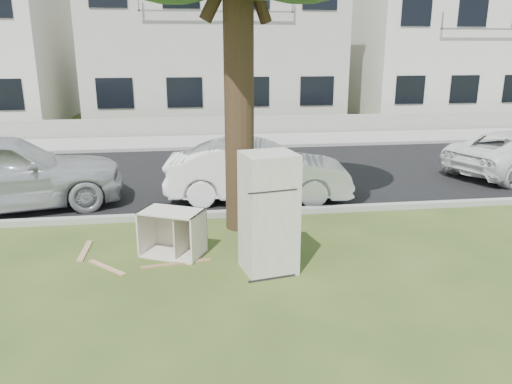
{
  "coord_description": "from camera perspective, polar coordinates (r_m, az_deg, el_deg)",
  "views": [
    {
      "loc": [
        -1.36,
        -7.22,
        3.32
      ],
      "look_at": [
        -0.26,
        0.6,
        1.04
      ],
      "focal_mm": 35.0,
      "sensor_mm": 36.0,
      "label": 1
    }
  ],
  "objects": [
    {
      "name": "low_wall",
      "position": [
        20.09,
        -4.06,
        7.57
      ],
      "size": [
        120.0,
        0.15,
        0.7
      ],
      "primitive_type": "cube",
      "color": "gray",
      "rests_on": "ground"
    },
    {
      "name": "fridge",
      "position": [
        7.53,
        1.45,
        -2.43
      ],
      "size": [
        0.88,
        0.84,
        1.85
      ],
      "primitive_type": "cube",
      "rotation": [
        0.0,
        0.0,
        0.19
      ],
      "color": "beige",
      "rests_on": "ground"
    },
    {
      "name": "road",
      "position": [
        13.7,
        -2.06,
        2.1
      ],
      "size": [
        120.0,
        7.0,
        0.01
      ],
      "primitive_type": "cube",
      "color": "black",
      "rests_on": "ground"
    },
    {
      "name": "kerb_near",
      "position": [
        10.31,
        0.01,
        -2.66
      ],
      "size": [
        120.0,
        0.18,
        0.12
      ],
      "primitive_type": "cube",
      "color": "gray",
      "rests_on": "ground"
    },
    {
      "name": "car_center",
      "position": [
        11.2,
        0.26,
        2.45
      ],
      "size": [
        4.23,
        1.88,
        1.35
      ],
      "primitive_type": "imported",
      "rotation": [
        0.0,
        0.0,
        1.46
      ],
      "color": "white",
      "rests_on": "ground"
    },
    {
      "name": "plank_c",
      "position": [
        9.0,
        -18.96,
        -6.36
      ],
      "size": [
        0.11,
        0.89,
        0.02
      ],
      "primitive_type": "cube",
      "rotation": [
        0.0,
        0.0,
        1.56
      ],
      "color": "#A5815C",
      "rests_on": "ground"
    },
    {
      "name": "cabinet",
      "position": [
        8.38,
        -9.53,
        -4.61
      ],
      "size": [
        1.16,
        0.98,
        0.77
      ],
      "primitive_type": "cube",
      "rotation": [
        0.0,
        0.0,
        -0.46
      ],
      "color": "white",
      "rests_on": "ground"
    },
    {
      "name": "ground",
      "position": [
        8.06,
        2.45,
        -8.21
      ],
      "size": [
        120.0,
        120.0,
        0.0
      ],
      "primitive_type": "plane",
      "color": "#324418"
    },
    {
      "name": "car_left",
      "position": [
        11.71,
        -26.99,
        2.04
      ],
      "size": [
        5.18,
        3.05,
        1.65
      ],
      "primitive_type": "imported",
      "rotation": [
        0.0,
        0.0,
        1.81
      ],
      "color": "#AAACB1",
      "rests_on": "ground"
    },
    {
      "name": "sidewalk",
      "position": [
        18.57,
        -3.68,
        5.79
      ],
      "size": [
        120.0,
        2.8,
        0.01
      ],
      "primitive_type": "cube",
      "color": "gray",
      "rests_on": "ground"
    },
    {
      "name": "townhouse_right",
      "position": [
        28.1,
        21.18,
        15.29
      ],
      "size": [
        10.2,
        8.16,
        6.84
      ],
      "color": "silver",
      "rests_on": "ground"
    },
    {
      "name": "townhouse_center",
      "position": [
        24.76,
        -5.06,
        16.99
      ],
      "size": [
        11.22,
        8.16,
        7.44
      ],
      "color": "#B7B3A7",
      "rests_on": "ground"
    },
    {
      "name": "plank_a",
      "position": [
        8.14,
        -9.09,
        -8.08
      ],
      "size": [
        1.11,
        0.27,
        0.02
      ],
      "primitive_type": "cube",
      "rotation": [
        0.0,
        0.0,
        0.16
      ],
      "color": "olive",
      "rests_on": "ground"
    },
    {
      "name": "plank_b",
      "position": [
        8.25,
        -16.68,
        -8.26
      ],
      "size": [
        0.66,
        0.67,
        0.02
      ],
      "primitive_type": "cube",
      "rotation": [
        0.0,
        0.0,
        -0.8
      ],
      "color": "tan",
      "rests_on": "ground"
    },
    {
      "name": "kerb_far",
      "position": [
        17.15,
        -3.3,
        4.92
      ],
      "size": [
        120.0,
        0.18,
        0.12
      ],
      "primitive_type": "cube",
      "color": "gray",
      "rests_on": "ground"
    }
  ]
}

